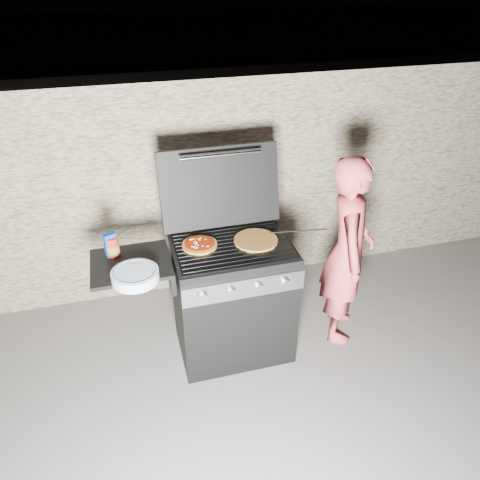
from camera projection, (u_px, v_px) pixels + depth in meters
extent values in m
plane|color=#615C57|center=(234.00, 346.00, 3.59)|extent=(50.00, 50.00, 0.00)
cube|color=tan|center=(202.00, 184.00, 3.98)|extent=(8.00, 0.35, 1.80)
cylinder|color=#C48534|center=(256.00, 240.00, 3.16)|extent=(0.39, 0.39, 0.02)
cylinder|color=#A91F18|center=(112.00, 246.00, 3.00)|extent=(0.09, 0.09, 0.13)
cube|color=navy|center=(111.00, 245.00, 2.99)|extent=(0.08, 0.07, 0.16)
cylinder|color=silver|center=(135.00, 276.00, 2.78)|extent=(0.35, 0.35, 0.07)
imported|color=#CD484B|center=(347.00, 252.00, 3.38)|extent=(0.53, 0.63, 1.46)
cylinder|color=black|center=(297.00, 232.00, 3.19)|extent=(0.36, 0.17, 0.08)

